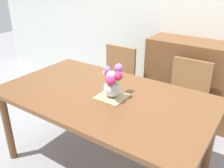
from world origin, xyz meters
TOP-DOWN VIEW (x-y plane):
  - ground_plane at (0.00, 0.00)m, footprint 12.00×12.00m
  - back_wall at (0.00, 1.60)m, footprint 7.00×0.10m
  - dining_table at (0.00, 0.00)m, footprint 1.83×1.05m
  - chair_left at (-0.45, 0.86)m, footprint 0.42×0.42m
  - chair_right at (0.45, 0.86)m, footprint 0.42×0.42m
  - dresser at (0.52, 1.33)m, footprint 1.40×0.47m
  - placemat at (0.09, -0.00)m, footprint 0.24×0.24m
  - flower_vase at (0.09, -0.01)m, footprint 0.20×0.26m

SIDE VIEW (x-z plane):
  - ground_plane at x=0.00m, z-range 0.00..0.00m
  - dresser at x=0.52m, z-range 0.00..1.00m
  - chair_left at x=-0.45m, z-range 0.07..0.97m
  - chair_right at x=0.45m, z-range 0.07..0.97m
  - dining_table at x=0.00m, z-range 0.31..1.08m
  - placemat at x=0.09m, z-range 0.77..0.78m
  - flower_vase at x=0.09m, z-range 0.79..1.05m
  - back_wall at x=0.00m, z-range 0.00..2.80m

